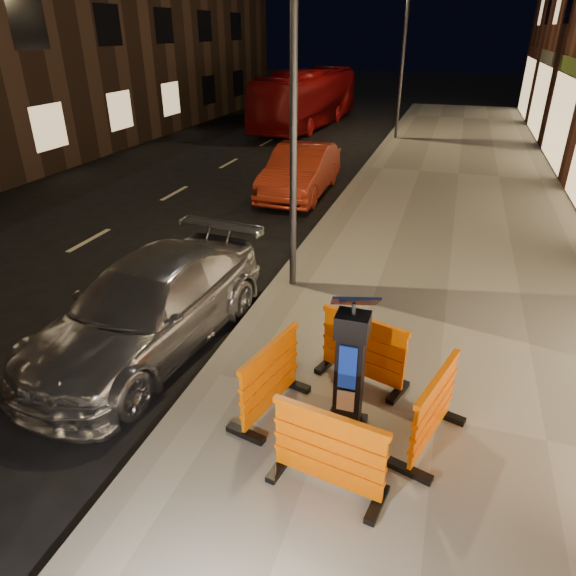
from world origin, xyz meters
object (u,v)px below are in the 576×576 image
(barrier_front, at_px, (328,452))
(car_red, at_px, (300,195))
(parking_kiosk, at_px, (350,367))
(bus_doubledecker, at_px, (307,126))
(car_silver, at_px, (154,344))
(barrier_kerbside, at_px, (270,378))
(barrier_back, at_px, (363,350))
(barrier_bldgside, at_px, (433,411))

(barrier_front, distance_m, car_red, 10.97)
(parking_kiosk, relative_size, bus_doubledecker, 0.18)
(parking_kiosk, xyz_separation_m, car_silver, (-3.24, 1.06, -1.00))
(barrier_kerbside, bearing_deg, parking_kiosk, -77.09)
(parking_kiosk, distance_m, barrier_front, 1.02)
(barrier_back, height_order, car_red, barrier_back)
(barrier_back, xyz_separation_m, barrier_kerbside, (-0.95, -0.95, 0.00))
(barrier_back, bearing_deg, barrier_kerbside, -117.09)
(bus_doubledecker, bearing_deg, barrier_kerbside, -71.41)
(parking_kiosk, distance_m, car_silver, 3.56)
(barrier_front, relative_size, bus_doubledecker, 0.13)
(barrier_back, relative_size, barrier_kerbside, 1.00)
(parking_kiosk, xyz_separation_m, car_red, (-3.38, 9.47, -1.00))
(barrier_kerbside, bearing_deg, car_red, 27.28)
(barrier_back, distance_m, car_red, 9.19)
(parking_kiosk, height_order, barrier_bldgside, parking_kiosk)
(car_silver, bearing_deg, parking_kiosk, -12.02)
(barrier_back, height_order, barrier_kerbside, same)
(barrier_front, distance_m, barrier_kerbside, 1.34)
(barrier_front, xyz_separation_m, car_silver, (-3.24, 2.01, -0.63))
(barrier_back, xyz_separation_m, car_silver, (-3.24, 0.11, -0.63))
(barrier_back, bearing_deg, parking_kiosk, -72.09)
(barrier_back, distance_m, bus_doubledecker, 21.06)
(barrier_back, height_order, barrier_bldgside, same)
(barrier_front, bearing_deg, barrier_kerbside, 144.91)
(barrier_back, xyz_separation_m, bus_doubledecker, (-6.48, 20.03, -0.63))
(barrier_front, relative_size, barrier_kerbside, 1.00)
(barrier_bldgside, relative_size, car_red, 0.29)
(barrier_bldgside, distance_m, car_red, 10.43)
(barrier_back, bearing_deg, barrier_bldgside, -27.09)
(barrier_bldgside, relative_size, car_silver, 0.26)
(car_silver, bearing_deg, bus_doubledecker, 105.30)
(car_red, bearing_deg, barrier_back, -69.59)
(barrier_back, bearing_deg, car_red, 129.53)
(barrier_bldgside, bearing_deg, barrier_back, 61.91)
(car_silver, bearing_deg, barrier_front, -25.72)
(parking_kiosk, xyz_separation_m, barrier_kerbside, (-0.95, 0.00, -0.38))
(barrier_kerbside, relative_size, bus_doubledecker, 0.13)
(parking_kiosk, distance_m, barrier_bldgside, 1.02)
(barrier_front, bearing_deg, parking_kiosk, 99.91)
(barrier_front, bearing_deg, barrier_bldgside, 54.91)
(barrier_kerbside, height_order, car_red, barrier_kerbside)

